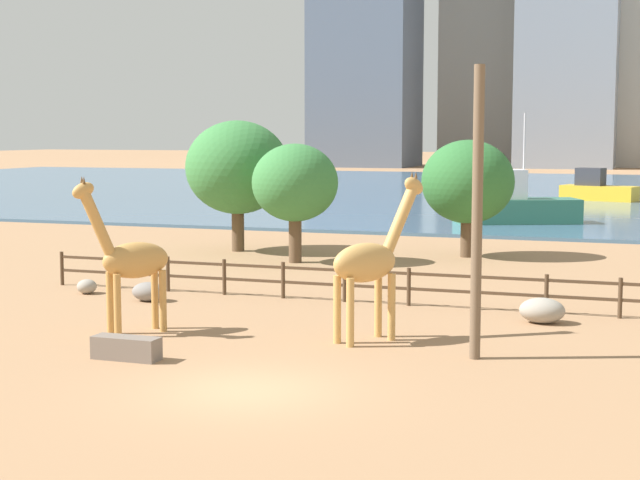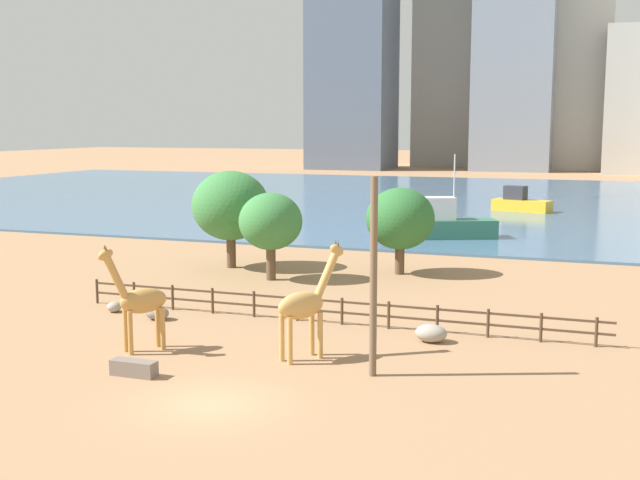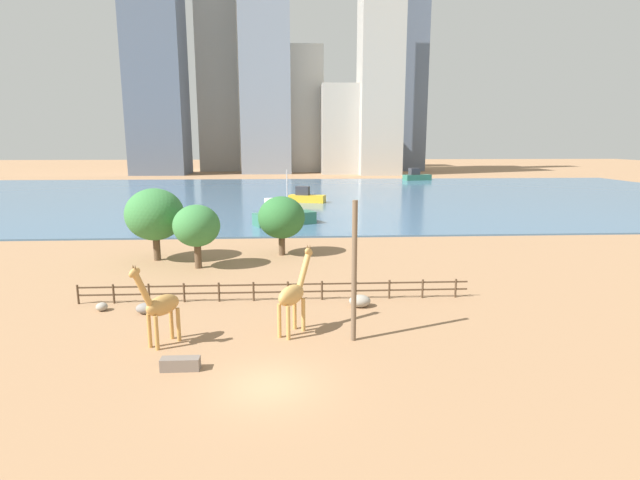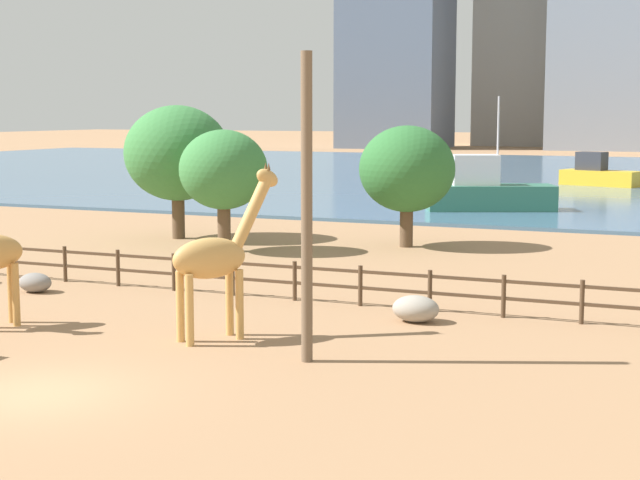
% 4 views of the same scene
% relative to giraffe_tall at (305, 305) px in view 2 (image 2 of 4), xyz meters
% --- Properties ---
extents(ground_plane, '(400.00, 400.00, 0.00)m').
position_rel_giraffe_tall_xyz_m(ground_plane, '(-1.13, 73.89, -2.26)').
color(ground_plane, '#9E7551').
extents(harbor_water, '(180.00, 86.00, 0.20)m').
position_rel_giraffe_tall_xyz_m(harbor_water, '(-1.13, 70.89, -2.16)').
color(harbor_water, '#476B8C').
rests_on(harbor_water, ground).
extents(giraffe_tall, '(2.34, 3.02, 4.76)m').
position_rel_giraffe_tall_xyz_m(giraffe_tall, '(0.00, 0.00, 0.00)').
color(giraffe_tall, tan).
rests_on(giraffe_tall, ground).
extents(giraffe_companion, '(2.22, 2.69, 4.65)m').
position_rel_giraffe_tall_xyz_m(giraffe_companion, '(-6.89, -1.30, -0.09)').
color(giraffe_companion, '#C18C47').
rests_on(giraffe_companion, ground).
extents(utility_pole, '(0.28, 0.28, 7.58)m').
position_rel_giraffe_tall_xyz_m(utility_pole, '(3.21, -1.20, 1.53)').
color(utility_pole, brown).
rests_on(utility_pole, ground).
extents(boulder_near_fence, '(1.40, 1.06, 0.79)m').
position_rel_giraffe_tall_xyz_m(boulder_near_fence, '(4.30, 4.26, -1.86)').
color(boulder_near_fence, gray).
rests_on(boulder_near_fence, ground).
extents(boulder_by_pole, '(1.21, 0.89, 0.67)m').
position_rel_giraffe_tall_xyz_m(boulder_by_pole, '(-9.17, 3.76, -1.92)').
color(boulder_by_pole, gray).
rests_on(boulder_by_pole, ground).
extents(boulder_small, '(0.72, 0.71, 0.53)m').
position_rel_giraffe_tall_xyz_m(boulder_small, '(-12.09, 4.42, -1.99)').
color(boulder_small, gray).
rests_on(boulder_small, ground).
extents(feeding_trough, '(1.80, 0.60, 0.60)m').
position_rel_giraffe_tall_xyz_m(feeding_trough, '(-5.31, -4.29, -1.96)').
color(feeding_trough, '#72665B').
rests_on(feeding_trough, ground).
extents(enclosure_fence, '(26.12, 0.14, 1.30)m').
position_rel_giraffe_tall_xyz_m(enclosure_fence, '(-1.29, 5.89, -1.50)').
color(enclosure_fence, '#4C3826').
rests_on(enclosure_fence, ground).
extents(tree_left_large, '(4.37, 4.37, 5.54)m').
position_rel_giraffe_tall_xyz_m(tree_left_large, '(-1.00, 19.64, 1.29)').
color(tree_left_large, brown).
rests_on(tree_left_large, ground).
extents(tree_center_broad, '(3.90, 3.90, 5.38)m').
position_rel_giraffe_tall_xyz_m(tree_center_broad, '(-7.97, 15.07, 1.34)').
color(tree_center_broad, brown).
rests_on(tree_center_broad, ground).
extents(tree_right_tall, '(5.12, 5.12, 6.47)m').
position_rel_giraffe_tall_xyz_m(tree_right_tall, '(-12.19, 18.16, 1.89)').
color(tree_right_tall, brown).
rests_on(tree_right_tall, ground).
extents(boat_sailboat, '(6.57, 3.91, 2.73)m').
position_rel_giraffe_tall_xyz_m(boat_sailboat, '(2.43, 59.35, -1.13)').
color(boat_sailboat, gold).
rests_on(boat_sailboat, harbor_water).
extents(boat_tug, '(8.13, 5.53, 6.90)m').
position_rel_giraffe_tall_xyz_m(boat_tug, '(-1.16, 35.94, -0.91)').
color(boat_tug, '#337259').
rests_on(boat_tug, harbor_water).
extents(skyline_block_right, '(13.43, 12.59, 42.23)m').
position_rel_giraffe_tall_xyz_m(skyline_block_right, '(4.31, 153.08, 18.86)').
color(skyline_block_right, '#B7B2A8').
rests_on(skyline_block_right, ground).
extents(skyline_block_wide, '(12.23, 13.81, 28.51)m').
position_rel_giraffe_tall_xyz_m(skyline_block_wide, '(16.00, 141.32, 12.00)').
color(skyline_block_wide, '#B7B2A8').
rests_on(skyline_block_wide, ground).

